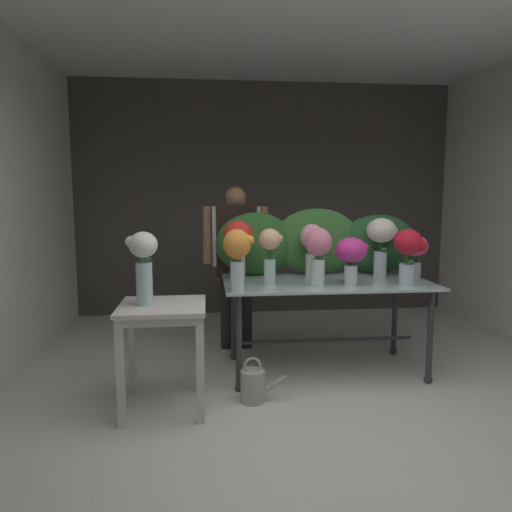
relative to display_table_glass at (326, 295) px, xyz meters
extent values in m
plane|color=silver|center=(-0.26, 0.35, -0.67)|extent=(8.19, 8.19, 0.00)
cube|color=#4C4742|center=(-0.26, 2.21, 0.78)|extent=(4.87, 0.12, 2.92)
cube|color=silver|center=(-2.69, 0.35, 0.78)|extent=(0.12, 3.84, 2.92)
cube|color=silver|center=(-0.26, 0.35, 2.30)|extent=(4.99, 3.84, 0.12)
cube|color=silver|center=(0.00, 0.00, 0.11)|extent=(1.75, 0.93, 0.02)
cylinder|color=#38383D|center=(-0.77, -0.36, -0.29)|extent=(0.05, 0.05, 0.78)
sphere|color=#38383D|center=(-0.77, -0.36, -0.64)|extent=(0.07, 0.07, 0.07)
cylinder|color=#38383D|center=(0.77, -0.36, -0.29)|extent=(0.05, 0.05, 0.78)
sphere|color=#38383D|center=(0.77, -0.36, -0.64)|extent=(0.07, 0.07, 0.07)
cylinder|color=#38383D|center=(-0.77, 0.36, -0.29)|extent=(0.05, 0.05, 0.78)
sphere|color=#38383D|center=(-0.77, 0.36, -0.64)|extent=(0.07, 0.07, 0.07)
cylinder|color=#38383D|center=(0.77, 0.36, -0.29)|extent=(0.05, 0.05, 0.78)
sphere|color=#38383D|center=(0.77, 0.36, -0.64)|extent=(0.07, 0.07, 0.07)
cylinder|color=#38383D|center=(0.00, 0.00, -0.40)|extent=(1.55, 0.03, 0.03)
cube|color=silver|center=(-1.33, -0.60, 0.08)|extent=(0.60, 0.59, 0.03)
cube|color=silver|center=(-1.33, -0.60, 0.03)|extent=(0.54, 0.53, 0.06)
cube|color=silver|center=(-1.59, -0.86, -0.31)|extent=(0.05, 0.05, 0.74)
cube|color=silver|center=(-1.07, -0.86, -0.31)|extent=(0.05, 0.05, 0.74)
cube|color=silver|center=(-1.59, -0.35, -0.31)|extent=(0.05, 0.05, 0.74)
cube|color=silver|center=(-1.07, -0.35, -0.31)|extent=(0.05, 0.05, 0.74)
cylinder|color=#232328|center=(-0.82, 0.71, -0.25)|extent=(0.12, 0.12, 0.84)
cylinder|color=#232328|center=(-0.63, 0.71, -0.25)|extent=(0.12, 0.12, 0.84)
cube|color=silver|center=(-0.73, 0.71, 0.45)|extent=(0.46, 0.22, 0.57)
cube|color=black|center=(-0.73, 0.59, 0.41)|extent=(0.39, 0.02, 0.69)
cylinder|color=#936B4C|center=(-1.00, 0.71, 0.46)|extent=(0.09, 0.09, 0.55)
cylinder|color=#936B4C|center=(-0.45, 0.71, 0.46)|extent=(0.09, 0.09, 0.55)
sphere|color=#936B4C|center=(-0.73, 0.71, 0.83)|extent=(0.20, 0.20, 0.20)
ellipsoid|color=brown|center=(-0.73, 0.73, 0.89)|extent=(0.15, 0.15, 0.09)
ellipsoid|color=#2D6028|center=(-0.57, 0.34, 0.41)|extent=(0.72, 0.27, 0.57)
ellipsoid|color=#387033|center=(-0.01, 0.34, 0.43)|extent=(0.82, 0.20, 0.60)
ellipsoid|color=#28562D|center=(0.57, 0.34, 0.40)|extent=(0.75, 0.32, 0.55)
cylinder|color=silver|center=(0.15, -0.22, 0.21)|extent=(0.11, 0.11, 0.16)
cylinder|color=#9EBCB2|center=(0.15, -0.22, 0.16)|extent=(0.10, 0.10, 0.07)
cylinder|color=#387033|center=(0.17, -0.22, 0.24)|extent=(0.01, 0.01, 0.22)
cylinder|color=#387033|center=(0.14, -0.20, 0.24)|extent=(0.01, 0.01, 0.22)
cylinder|color=#387033|center=(0.13, -0.22, 0.24)|extent=(0.01, 0.01, 0.22)
cylinder|color=#387033|center=(0.15, -0.24, 0.24)|extent=(0.01, 0.01, 0.22)
ellipsoid|color=#D1338E|center=(0.15, -0.22, 0.41)|extent=(0.25, 0.25, 0.20)
sphere|color=#D1338E|center=(0.05, -0.21, 0.39)|extent=(0.07, 0.07, 0.07)
sphere|color=#D1338E|center=(0.25, -0.25, 0.44)|extent=(0.05, 0.05, 0.05)
cylinder|color=silver|center=(0.52, 0.11, 0.24)|extent=(0.11, 0.11, 0.23)
cylinder|color=#9EBCB2|center=(0.52, 0.11, 0.17)|extent=(0.11, 0.11, 0.10)
cylinder|color=#28562D|center=(0.54, 0.12, 0.30)|extent=(0.01, 0.01, 0.34)
cylinder|color=#28562D|center=(0.51, 0.13, 0.30)|extent=(0.01, 0.01, 0.34)
cylinder|color=#28562D|center=(0.51, 0.09, 0.30)|extent=(0.01, 0.01, 0.34)
ellipsoid|color=white|center=(0.52, 0.11, 0.54)|extent=(0.26, 0.26, 0.22)
sphere|color=white|center=(0.44, 0.12, 0.57)|extent=(0.08, 0.08, 0.08)
sphere|color=white|center=(0.63, 0.10, 0.54)|extent=(0.07, 0.07, 0.07)
ellipsoid|color=#387033|center=(0.54, 0.08, 0.38)|extent=(0.10, 0.10, 0.03)
cylinder|color=silver|center=(0.60, -0.26, 0.21)|extent=(0.13, 0.13, 0.18)
cylinder|color=#9EBCB2|center=(0.60, -0.26, 0.16)|extent=(0.12, 0.12, 0.07)
cylinder|color=#2D6028|center=(0.63, -0.26, 0.27)|extent=(0.01, 0.01, 0.28)
cylinder|color=#2D6028|center=(0.58, -0.24, 0.27)|extent=(0.01, 0.01, 0.28)
cylinder|color=#2D6028|center=(0.58, -0.29, 0.27)|extent=(0.01, 0.01, 0.28)
ellipsoid|color=red|center=(0.60, -0.26, 0.48)|extent=(0.22, 0.22, 0.21)
sphere|color=red|center=(0.54, -0.29, 0.48)|extent=(0.11, 0.11, 0.11)
sphere|color=red|center=(0.69, -0.28, 0.45)|extent=(0.11, 0.11, 0.11)
ellipsoid|color=#387033|center=(0.61, -0.30, 0.32)|extent=(0.09, 0.10, 0.03)
cylinder|color=silver|center=(-0.10, 0.14, 0.23)|extent=(0.11, 0.11, 0.22)
cylinder|color=#9EBCB2|center=(-0.10, 0.14, 0.17)|extent=(0.10, 0.10, 0.09)
cylinder|color=#28562D|center=(-0.08, 0.14, 0.28)|extent=(0.01, 0.01, 0.29)
cylinder|color=#28562D|center=(-0.10, 0.16, 0.28)|extent=(0.01, 0.01, 0.29)
cylinder|color=#28562D|center=(-0.12, 0.14, 0.28)|extent=(0.01, 0.01, 0.29)
cylinder|color=#28562D|center=(-0.09, 0.12, 0.28)|extent=(0.01, 0.01, 0.29)
ellipsoid|color=#EFB2BC|center=(-0.10, 0.14, 0.49)|extent=(0.20, 0.20, 0.22)
sphere|color=#EFB2BC|center=(-0.16, 0.16, 0.50)|extent=(0.06, 0.06, 0.06)
ellipsoid|color=#28562D|center=(-0.12, 0.15, 0.36)|extent=(0.05, 0.10, 0.03)
cylinder|color=silver|center=(-0.51, -0.16, 0.23)|extent=(0.10, 0.10, 0.21)
cylinder|color=#9EBCB2|center=(-0.51, -0.16, 0.17)|extent=(0.09, 0.09, 0.09)
cylinder|color=#28562D|center=(-0.49, -0.16, 0.29)|extent=(0.01, 0.01, 0.32)
cylinder|color=#28562D|center=(-0.52, -0.14, 0.29)|extent=(0.01, 0.01, 0.32)
cylinder|color=#28562D|center=(-0.52, -0.17, 0.29)|extent=(0.01, 0.01, 0.32)
ellipsoid|color=#F4B78E|center=(-0.51, -0.16, 0.50)|extent=(0.18, 0.18, 0.17)
sphere|color=#F4B78E|center=(-0.43, -0.14, 0.50)|extent=(0.07, 0.07, 0.07)
ellipsoid|color=#387033|center=(-0.48, -0.13, 0.36)|extent=(0.10, 0.10, 0.03)
cylinder|color=silver|center=(-0.75, 0.06, 0.23)|extent=(0.12, 0.12, 0.21)
cylinder|color=#9EBCB2|center=(-0.75, 0.06, 0.17)|extent=(0.11, 0.11, 0.09)
cylinder|color=#387033|center=(-0.72, 0.06, 0.29)|extent=(0.01, 0.01, 0.31)
cylinder|color=#387033|center=(-0.74, 0.09, 0.29)|extent=(0.01, 0.01, 0.31)
cylinder|color=#387033|center=(-0.78, 0.06, 0.29)|extent=(0.01, 0.01, 0.31)
cylinder|color=#387033|center=(-0.74, 0.04, 0.29)|extent=(0.01, 0.01, 0.31)
ellipsoid|color=red|center=(-0.75, 0.06, 0.52)|extent=(0.24, 0.24, 0.24)
cylinder|color=silver|center=(-0.79, -0.38, 0.24)|extent=(0.11, 0.11, 0.23)
cylinder|color=#9EBCB2|center=(-0.79, -0.38, 0.17)|extent=(0.10, 0.10, 0.10)
cylinder|color=#28562D|center=(-0.76, -0.38, 0.28)|extent=(0.01, 0.01, 0.29)
cylinder|color=#28562D|center=(-0.78, -0.36, 0.28)|extent=(0.01, 0.01, 0.29)
cylinder|color=#28562D|center=(-0.81, -0.38, 0.28)|extent=(0.01, 0.01, 0.29)
cylinder|color=#28562D|center=(-0.78, -0.40, 0.28)|extent=(0.01, 0.01, 0.29)
ellipsoid|color=orange|center=(-0.79, -0.38, 0.49)|extent=(0.21, 0.21, 0.22)
sphere|color=orange|center=(-0.86, -0.38, 0.48)|extent=(0.06, 0.06, 0.06)
sphere|color=orange|center=(-0.69, -0.41, 0.52)|extent=(0.08, 0.08, 0.08)
ellipsoid|color=#477F3D|center=(-0.81, -0.36, 0.38)|extent=(0.05, 0.10, 0.03)
cylinder|color=silver|center=(-0.13, -0.24, 0.23)|extent=(0.11, 0.11, 0.22)
cylinder|color=#9EBCB2|center=(-0.13, -0.24, 0.17)|extent=(0.10, 0.10, 0.09)
cylinder|color=#387033|center=(-0.12, -0.24, 0.27)|extent=(0.01, 0.01, 0.28)
cylinder|color=#387033|center=(-0.14, -0.21, 0.27)|extent=(0.01, 0.01, 0.28)
cylinder|color=#387033|center=(-0.14, -0.25, 0.27)|extent=(0.01, 0.01, 0.28)
ellipsoid|color=pink|center=(-0.13, -0.24, 0.48)|extent=(0.22, 0.22, 0.23)
sphere|color=pink|center=(-0.19, -0.23, 0.48)|extent=(0.07, 0.07, 0.07)
ellipsoid|color=#477F3D|center=(-0.12, -0.26, 0.36)|extent=(0.11, 0.09, 0.03)
cylinder|color=silver|center=(0.77, -0.01, 0.20)|extent=(0.12, 0.12, 0.15)
cylinder|color=#9EBCB2|center=(0.77, -0.01, 0.16)|extent=(0.11, 0.11, 0.06)
cylinder|color=#2D6028|center=(0.80, -0.01, 0.25)|extent=(0.01, 0.01, 0.23)
cylinder|color=#2D6028|center=(0.76, 0.01, 0.25)|extent=(0.01, 0.01, 0.23)
cylinder|color=#2D6028|center=(0.76, -0.03, 0.25)|extent=(0.01, 0.01, 0.23)
ellipsoid|color=#E54C9E|center=(0.77, -0.01, 0.42)|extent=(0.22, 0.22, 0.18)
sphere|color=#E54C9E|center=(0.68, 0.00, 0.41)|extent=(0.09, 0.09, 0.09)
sphere|color=#E54C9E|center=(0.84, -0.01, 0.42)|extent=(0.10, 0.10, 0.10)
ellipsoid|color=#387033|center=(0.81, 0.02, 0.29)|extent=(0.08, 0.11, 0.03)
cylinder|color=silver|center=(-1.45, -0.60, 0.24)|extent=(0.11, 0.11, 0.30)
cylinder|color=#9EBCB2|center=(-1.45, -0.60, 0.16)|extent=(0.10, 0.10, 0.13)
cylinder|color=#477F3D|center=(-1.43, -0.61, 0.28)|extent=(0.01, 0.01, 0.36)
cylinder|color=#477F3D|center=(-1.45, -0.58, 0.28)|extent=(0.01, 0.01, 0.36)
cylinder|color=#477F3D|center=(-1.46, -0.61, 0.28)|extent=(0.01, 0.01, 0.36)
cylinder|color=#477F3D|center=(-1.45, -0.62, 0.28)|extent=(0.01, 0.01, 0.36)
ellipsoid|color=white|center=(-1.45, -0.60, 0.51)|extent=(0.20, 0.20, 0.18)
sphere|color=white|center=(-1.53, -0.58, 0.53)|extent=(0.08, 0.08, 0.08)
ellipsoid|color=#477F3D|center=(-1.44, -0.59, 0.41)|extent=(0.11, 0.09, 0.03)
cylinder|color=#B7B2A8|center=(-0.69, -0.57, -0.55)|extent=(0.18, 0.18, 0.24)
cylinder|color=#B7B2A8|center=(-0.52, -0.57, -0.54)|extent=(0.18, 0.04, 0.14)
torus|color=#B7B2A8|center=(-0.69, -0.57, -0.39)|extent=(0.13, 0.02, 0.13)
camera|label=1|loc=(-1.01, -3.93, 0.86)|focal=33.51mm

